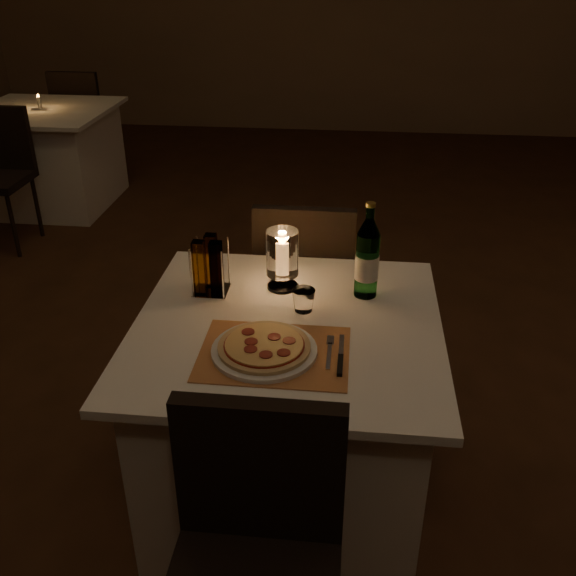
# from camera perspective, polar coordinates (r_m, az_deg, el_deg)

# --- Properties ---
(floor) EXTENTS (8.00, 10.00, 0.02)m
(floor) POSITION_cam_1_polar(r_m,az_deg,el_deg) (2.77, 6.10, -13.54)
(floor) COLOR #452716
(floor) RESTS_ON ground
(main_table) EXTENTS (1.00, 1.00, 0.74)m
(main_table) POSITION_cam_1_polar(r_m,az_deg,el_deg) (2.30, -0.06, -10.93)
(main_table) COLOR white
(main_table) RESTS_ON ground
(chair_near) EXTENTS (0.42, 0.42, 0.90)m
(chair_near) POSITION_cam_1_polar(r_m,az_deg,el_deg) (1.67, -2.95, -21.77)
(chair_near) COLOR black
(chair_near) RESTS_ON ground
(chair_far) EXTENTS (0.42, 0.42, 0.90)m
(chair_far) POSITION_cam_1_polar(r_m,az_deg,el_deg) (2.80, 1.54, 1.13)
(chair_far) COLOR black
(chair_far) RESTS_ON ground
(placemat) EXTENTS (0.45, 0.34, 0.00)m
(placemat) POSITION_cam_1_polar(r_m,az_deg,el_deg) (1.94, -1.24, -5.84)
(placemat) COLOR #C37944
(placemat) RESTS_ON main_table
(plate) EXTENTS (0.32, 0.32, 0.01)m
(plate) POSITION_cam_1_polar(r_m,az_deg,el_deg) (1.94, -2.12, -5.56)
(plate) COLOR white
(plate) RESTS_ON placemat
(pizza) EXTENTS (0.28, 0.28, 0.02)m
(pizza) POSITION_cam_1_polar(r_m,az_deg,el_deg) (1.93, -2.13, -5.17)
(pizza) COLOR #D8B77F
(pizza) RESTS_ON plate
(fork) EXTENTS (0.02, 0.18, 0.00)m
(fork) POSITION_cam_1_polar(r_m,az_deg,el_deg) (1.95, 3.71, -5.48)
(fork) COLOR silver
(fork) RESTS_ON placemat
(knife) EXTENTS (0.02, 0.22, 0.01)m
(knife) POSITION_cam_1_polar(r_m,az_deg,el_deg) (1.90, 4.68, -6.47)
(knife) COLOR black
(knife) RESTS_ON placemat
(tumbler) EXTENTS (0.08, 0.08, 0.08)m
(tumbler) POSITION_cam_1_polar(r_m,az_deg,el_deg) (2.14, 1.39, -1.10)
(tumbler) COLOR white
(tumbler) RESTS_ON main_table
(water_bottle) EXTENTS (0.08, 0.08, 0.34)m
(water_bottle) POSITION_cam_1_polar(r_m,az_deg,el_deg) (2.21, 7.05, 2.56)
(water_bottle) COLOR #51975C
(water_bottle) RESTS_ON main_table
(hurricane_candle) EXTENTS (0.11, 0.11, 0.22)m
(hurricane_candle) POSITION_cam_1_polar(r_m,az_deg,el_deg) (2.24, -0.51, 2.95)
(hurricane_candle) COLOR white
(hurricane_candle) RESTS_ON main_table
(cruet_caddy) EXTENTS (0.12, 0.12, 0.21)m
(cruet_caddy) POSITION_cam_1_polar(r_m,az_deg,el_deg) (2.24, -7.00, 1.78)
(cruet_caddy) COLOR white
(cruet_caddy) RESTS_ON main_table
(neighbor_table_left) EXTENTS (1.00, 1.00, 0.74)m
(neighbor_table_left) POSITION_cam_1_polar(r_m,az_deg,el_deg) (5.35, -20.46, 10.84)
(neighbor_table_left) COLOR white
(neighbor_table_left) RESTS_ON ground
(neighbor_chair_lb) EXTENTS (0.42, 0.42, 0.90)m
(neighbor_chair_lb) POSITION_cam_1_polar(r_m,az_deg,el_deg) (5.94, -17.85, 14.63)
(neighbor_chair_lb) COLOR black
(neighbor_chair_lb) RESTS_ON ground
(neighbor_candle_left) EXTENTS (0.03, 0.03, 0.11)m
(neighbor_candle_left) POSITION_cam_1_polar(r_m,az_deg,el_deg) (5.26, -21.24, 15.13)
(neighbor_candle_left) COLOR white
(neighbor_candle_left) RESTS_ON neighbor_table_left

